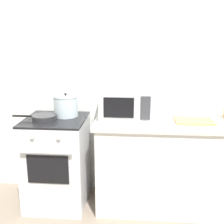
% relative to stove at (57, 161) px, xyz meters
% --- Properties ---
extents(back_wall, '(4.40, 0.10, 2.50)m').
position_rel_stove_xyz_m(back_wall, '(0.65, 0.37, 0.79)').
color(back_wall, silver).
rests_on(back_wall, ground_plane).
extents(lower_cabinet_right, '(1.64, 0.56, 0.88)m').
position_rel_stove_xyz_m(lower_cabinet_right, '(1.25, 0.02, -0.02)').
color(lower_cabinet_right, white).
rests_on(lower_cabinet_right, ground_plane).
extents(countertop_right, '(1.70, 0.60, 0.04)m').
position_rel_stove_xyz_m(countertop_right, '(1.25, 0.02, 0.44)').
color(countertop_right, beige).
rests_on(countertop_right, lower_cabinet_right).
extents(stove, '(0.60, 0.64, 0.92)m').
position_rel_stove_xyz_m(stove, '(0.00, 0.00, 0.00)').
color(stove, silver).
rests_on(stove, ground_plane).
extents(stock_pot, '(0.33, 0.25, 0.24)m').
position_rel_stove_xyz_m(stock_pot, '(0.09, 0.11, 0.57)').
color(stock_pot, silver).
rests_on(stock_pot, stove).
extents(frying_pan, '(0.44, 0.24, 0.05)m').
position_rel_stove_xyz_m(frying_pan, '(-0.09, -0.05, 0.48)').
color(frying_pan, '#28282B').
rests_on(frying_pan, stove).
extents(microwave, '(0.50, 0.37, 0.30)m').
position_rel_stove_xyz_m(microwave, '(0.70, 0.08, 0.61)').
color(microwave, silver).
rests_on(microwave, countertop_right).
extents(cutting_board, '(0.36, 0.26, 0.02)m').
position_rel_stove_xyz_m(cutting_board, '(1.35, 0.00, 0.47)').
color(cutting_board, tan).
rests_on(cutting_board, countertop_right).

